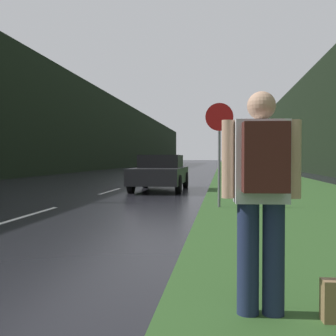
{
  "coord_description": "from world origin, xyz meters",
  "views": [
    {
      "loc": [
        4.33,
        -1.59,
        1.29
      ],
      "look_at": [
        2.35,
        13.87,
        0.93
      ],
      "focal_mm": 45.0,
      "sensor_mm": 36.0,
      "label": 1
    }
  ],
  "objects": [
    {
      "name": "treeline_near_side",
      "position": [
        12.78,
        50.0,
        4.44
      ],
      "size": [
        2.0,
        140.0,
        8.88
      ],
      "primitive_type": "cube",
      "color": "black",
      "rests_on": "ground_plane"
    },
    {
      "name": "grass_verge",
      "position": [
        6.78,
        40.0,
        0.01
      ],
      "size": [
        6.0,
        240.0,
        0.02
      ],
      "primitive_type": "cube",
      "color": "#2D5123",
      "rests_on": "ground_plane"
    },
    {
      "name": "treeline_far_side",
      "position": [
        -9.78,
        50.0,
        4.44
      ],
      "size": [
        2.0,
        140.0,
        8.89
      ],
      "primitive_type": "cube",
      "color": "black",
      "rests_on": "ground_plane"
    },
    {
      "name": "hitchhiker_with_backpack",
      "position": [
        4.65,
        1.84,
        1.05
      ],
      "size": [
        0.63,
        0.45,
        1.83
      ],
      "rotation": [
        0.0,
        0.0,
        0.06
      ],
      "color": "#1E2847",
      "rests_on": "ground_plane"
    },
    {
      "name": "lane_stripe_c",
      "position": [
        0.0,
        14.45,
        0.0
      ],
      "size": [
        0.12,
        3.0,
        0.01
      ],
      "primitive_type": "cube",
      "color": "silver",
      "rests_on": "ground_plane"
    },
    {
      "name": "car_passing_near",
      "position": [
        1.89,
        15.13,
        0.73
      ],
      "size": [
        1.96,
        4.78,
        1.42
      ],
      "rotation": [
        0.0,
        0.0,
        3.14
      ],
      "color": "black",
      "rests_on": "ground_plane"
    },
    {
      "name": "stop_sign",
      "position": [
        4.26,
        9.41,
        1.71
      ],
      "size": [
        0.72,
        0.07,
        2.73
      ],
      "color": "slate",
      "rests_on": "ground_plane"
    },
    {
      "name": "lane_stripe_b",
      "position": [
        0.0,
        7.45,
        0.0
      ],
      "size": [
        0.12,
        3.0,
        0.01
      ],
      "primitive_type": "cube",
      "color": "silver",
      "rests_on": "ground_plane"
    },
    {
      "name": "lane_stripe_d",
      "position": [
        0.0,
        21.45,
        0.0
      ],
      "size": [
        0.12,
        3.0,
        0.01
      ],
      "primitive_type": "cube",
      "color": "silver",
      "rests_on": "ground_plane"
    }
  ]
}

